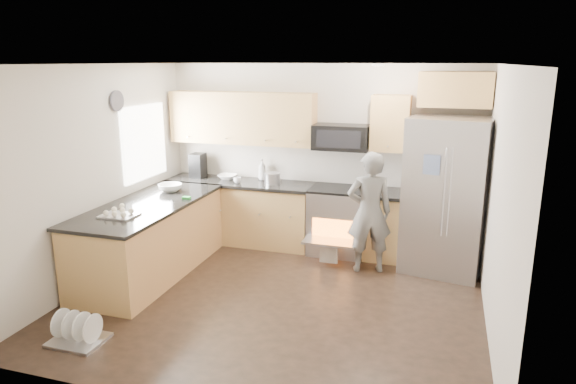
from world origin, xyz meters
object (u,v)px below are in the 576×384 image
(refrigerator, at_px, (446,196))
(person, at_px, (369,212))
(dish_rack, at_px, (78,334))
(stove_range, at_px, (338,206))

(refrigerator, distance_m, person, 0.98)
(person, height_order, dish_rack, person)
(refrigerator, xyz_separation_m, dish_rack, (-3.31, -2.88, -0.90))
(stove_range, height_order, person, stove_range)
(refrigerator, bearing_deg, person, -151.76)
(dish_rack, bearing_deg, stove_range, 58.82)
(stove_range, bearing_deg, refrigerator, -9.70)
(person, relative_size, dish_rack, 3.08)
(dish_rack, bearing_deg, person, 47.05)
(stove_range, xyz_separation_m, refrigerator, (1.42, -0.24, 0.31))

